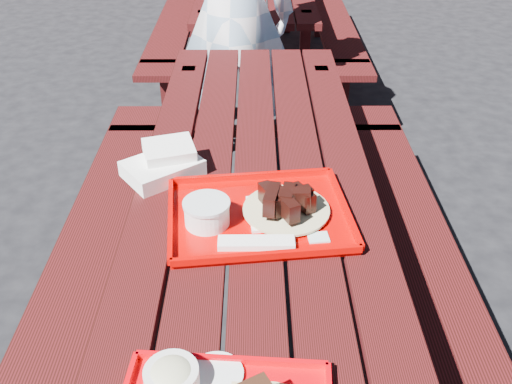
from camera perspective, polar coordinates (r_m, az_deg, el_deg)
ground at (r=2.27m, az=-0.01°, el=-15.27°), size 60.00×60.00×0.00m
picnic_table_near at (r=1.88m, az=-0.02°, el=-4.03°), size 1.41×2.40×0.75m
far_tray at (r=1.60m, az=0.01°, el=-2.13°), size 0.55×0.45×0.09m
white_cloth at (r=1.83m, az=-9.15°, el=2.87°), size 0.28×0.27×0.09m
person at (r=3.06m, az=-2.25°, el=17.65°), size 0.68×0.49×1.73m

